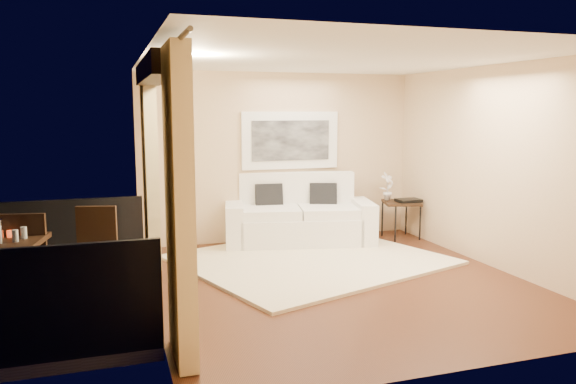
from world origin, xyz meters
name	(u,v)px	position (x,y,z in m)	size (l,w,h in m)	color
floor	(339,282)	(0.00, 0.00, 0.00)	(5.00, 5.00, 0.00)	#512918
room_shell	(156,70)	(-2.13, 0.00, 2.52)	(5.00, 6.40, 5.00)	white
balcony	(49,296)	(-3.31, 0.00, 0.18)	(1.81, 2.60, 1.17)	#605B56
curtains	(161,182)	(-2.11, 0.00, 1.34)	(0.16, 4.80, 2.64)	#DAC286
artwork	(290,140)	(0.18, 2.46, 1.62)	(1.62, 0.07, 0.92)	white
rug	(310,259)	(0.00, 1.04, 0.02)	(3.31, 2.89, 0.04)	#FFF1CD
sofa	(299,219)	(0.20, 2.10, 0.39)	(2.45, 1.44, 1.11)	white
side_table	(401,205)	(1.93, 1.93, 0.56)	(0.70, 0.70, 0.61)	black
tray	(409,200)	(2.01, 1.85, 0.64)	(0.38, 0.28, 0.05)	black
orchid	(387,186)	(1.76, 2.11, 0.85)	(0.25, 0.17, 0.47)	white
bistro_table	(5,248)	(-3.67, -0.09, 0.74)	(0.82, 0.82, 0.82)	black
balcony_chair_far	(100,242)	(-2.78, 0.50, 0.60)	(0.55, 0.55, 1.04)	black
balcony_chair_near	(22,258)	(-3.54, -0.02, 0.61)	(0.53, 0.53, 1.05)	black
candle	(10,234)	(-3.64, 0.02, 0.86)	(0.06, 0.06, 0.07)	red
vase	(0,234)	(-3.68, -0.25, 0.91)	(0.04, 0.04, 0.18)	white
glass_a	(15,236)	(-3.55, -0.22, 0.88)	(0.06, 0.06, 0.12)	silver
glass_b	(24,233)	(-3.49, -0.09, 0.88)	(0.06, 0.06, 0.12)	white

